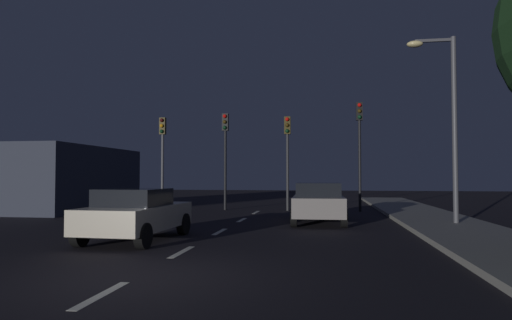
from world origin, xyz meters
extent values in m
plane|color=black|center=(0.00, 7.00, 0.00)|extent=(80.00, 80.00, 0.00)
cube|color=gray|center=(7.50, 7.00, 0.07)|extent=(3.00, 40.00, 0.15)
cube|color=silver|center=(0.00, -1.20, 0.00)|extent=(0.16, 1.60, 0.01)
cube|color=silver|center=(0.00, 2.60, 0.00)|extent=(0.16, 1.60, 0.01)
cube|color=silver|center=(0.00, 6.40, 0.00)|extent=(0.16, 1.60, 0.01)
cube|color=silver|center=(0.00, 10.20, 0.00)|extent=(0.16, 1.60, 0.01)
cube|color=silver|center=(0.00, 14.00, 0.00)|extent=(0.16, 1.60, 0.01)
cylinder|color=#4C4C51|center=(-5.27, 15.30, 2.45)|extent=(0.14, 0.14, 4.90)
cube|color=#382D0C|center=(-5.27, 15.30, 4.45)|extent=(0.32, 0.24, 0.90)
sphere|color=#3F0C0C|center=(-5.27, 15.14, 4.75)|extent=(0.20, 0.20, 0.20)
sphere|color=orange|center=(-5.27, 15.14, 4.45)|extent=(0.20, 0.20, 0.20)
sphere|color=#0C3319|center=(-5.27, 15.14, 4.15)|extent=(0.20, 0.20, 0.20)
cylinder|color=black|center=(-1.83, 15.30, 2.52)|extent=(0.14, 0.14, 5.04)
cube|color=black|center=(-1.83, 15.30, 4.59)|extent=(0.32, 0.24, 0.90)
sphere|color=red|center=(-1.83, 15.14, 4.89)|extent=(0.20, 0.20, 0.20)
sphere|color=#3F2D0C|center=(-1.83, 15.14, 4.59)|extent=(0.20, 0.20, 0.20)
sphere|color=#0C3319|center=(-1.83, 15.14, 4.29)|extent=(0.20, 0.20, 0.20)
cylinder|color=#2D2D30|center=(1.43, 15.30, 2.41)|extent=(0.14, 0.14, 4.82)
cube|color=#382D0C|center=(1.43, 15.30, 4.37)|extent=(0.32, 0.24, 0.90)
sphere|color=red|center=(1.43, 15.14, 4.67)|extent=(0.20, 0.20, 0.20)
sphere|color=#3F2D0C|center=(1.43, 15.14, 4.37)|extent=(0.20, 0.20, 0.20)
sphere|color=#0C3319|center=(1.43, 15.14, 4.07)|extent=(0.20, 0.20, 0.20)
cylinder|color=black|center=(5.05, 15.30, 2.73)|extent=(0.14, 0.14, 5.46)
cube|color=black|center=(5.05, 15.30, 5.01)|extent=(0.32, 0.24, 0.90)
sphere|color=red|center=(5.05, 15.14, 5.31)|extent=(0.20, 0.20, 0.20)
sphere|color=#3F2D0C|center=(5.05, 15.14, 5.01)|extent=(0.20, 0.20, 0.20)
sphere|color=#0C3319|center=(5.05, 15.14, 4.71)|extent=(0.20, 0.20, 0.20)
cube|color=gray|center=(3.06, 9.69, 0.67)|extent=(1.94, 4.33, 0.70)
cube|color=black|center=(3.06, 9.48, 1.26)|extent=(1.66, 1.97, 0.49)
cylinder|color=black|center=(2.16, 11.26, 0.32)|extent=(0.24, 0.65, 0.64)
cylinder|color=black|center=(3.88, 11.31, 0.32)|extent=(0.24, 0.65, 0.64)
cylinder|color=black|center=(2.24, 8.08, 0.32)|extent=(0.24, 0.65, 0.64)
cylinder|color=black|center=(3.95, 8.12, 0.32)|extent=(0.24, 0.65, 0.64)
cube|color=beige|center=(-1.84, 4.24, 0.64)|extent=(1.98, 3.94, 0.64)
cube|color=black|center=(-1.85, 4.04, 1.19)|extent=(1.68, 1.81, 0.46)
cylinder|color=black|center=(-2.64, 5.65, 0.32)|extent=(0.25, 0.65, 0.64)
cylinder|color=black|center=(-0.93, 5.59, 0.32)|extent=(0.25, 0.65, 0.64)
cylinder|color=black|center=(-2.75, 2.89, 0.32)|extent=(0.25, 0.65, 0.64)
cylinder|color=black|center=(-1.05, 2.82, 0.32)|extent=(0.25, 0.65, 0.64)
cylinder|color=#4C4C51|center=(7.80, 8.86, 3.33)|extent=(0.18, 0.18, 6.66)
cube|color=#4C4C51|center=(7.15, 8.86, 6.56)|extent=(1.30, 0.10, 0.10)
ellipsoid|color=#F2D88C|center=(6.50, 8.86, 6.46)|extent=(0.56, 0.36, 0.24)
cube|color=#333847|center=(-10.37, 14.28, 1.64)|extent=(4.73, 8.75, 3.28)
camera|label=1|loc=(3.30, -7.48, 1.78)|focal=31.28mm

